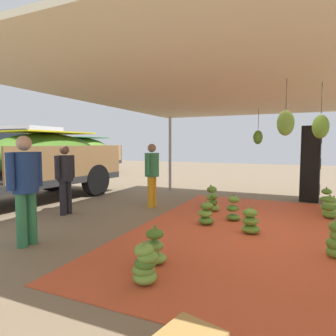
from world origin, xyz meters
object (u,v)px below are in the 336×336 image
at_px(banana_bunch_3, 250,222).
at_px(banana_bunch_9, 326,200).
at_px(banana_bunch_8, 211,198).
at_px(worker_0, 25,182).
at_px(worker_2, 152,170).
at_px(banana_bunch_2, 206,214).
at_px(banana_bunch_7, 214,203).
at_px(banana_bunch_10, 233,209).
at_px(banana_bunch_0, 329,208).
at_px(banana_bunch_4, 155,247).
at_px(worker_1, 65,174).
at_px(banana_bunch_6, 335,241).
at_px(banana_bunch_1, 334,207).
at_px(cargo_truck_far, 65,152).
at_px(cargo_truck_main, 1,159).
at_px(speaker_stack, 311,164).
at_px(banana_bunch_5, 145,265).

distance_m(banana_bunch_3, banana_bunch_9, 3.04).
bearing_deg(banana_bunch_8, worker_0, 152.28).
distance_m(banana_bunch_8, worker_2, 1.69).
height_order(banana_bunch_2, banana_bunch_7, banana_bunch_2).
xyz_separation_m(banana_bunch_10, worker_2, (0.54, 2.23, 0.72)).
relative_size(banana_bunch_0, worker_2, 0.32).
bearing_deg(banana_bunch_4, banana_bunch_2, -2.17).
height_order(banana_bunch_4, worker_1, worker_1).
relative_size(banana_bunch_3, banana_bunch_9, 0.85).
bearing_deg(banana_bunch_6, banana_bunch_9, -2.84).
distance_m(banana_bunch_0, banana_bunch_7, 2.54).
height_order(banana_bunch_1, banana_bunch_4, banana_bunch_4).
bearing_deg(banana_bunch_3, banana_bunch_4, 152.83).
xyz_separation_m(cargo_truck_far, worker_2, (-4.79, -7.44, -0.30)).
relative_size(banana_bunch_3, worker_0, 0.28).
xyz_separation_m(banana_bunch_0, banana_bunch_8, (-0.11, 2.65, 0.03)).
xyz_separation_m(banana_bunch_0, banana_bunch_10, (-1.06, 1.90, 0.01)).
distance_m(banana_bunch_6, cargo_truck_main, 7.67).
height_order(cargo_truck_far, worker_0, cargo_truck_far).
bearing_deg(banana_bunch_0, speaker_stack, 9.10).
xyz_separation_m(banana_bunch_5, banana_bunch_6, (1.77, -2.13, 0.03)).
relative_size(banana_bunch_1, cargo_truck_far, 0.06).
bearing_deg(banana_bunch_3, banana_bunch_1, -35.76).
bearing_deg(banana_bunch_9, worker_0, 135.66).
bearing_deg(worker_0, banana_bunch_8, -27.72).
bearing_deg(banana_bunch_3, banana_bunch_2, 75.65).
bearing_deg(cargo_truck_main, banana_bunch_10, -80.27).
distance_m(banana_bunch_7, banana_bunch_10, 0.90).
height_order(banana_bunch_1, banana_bunch_7, banana_bunch_7).
height_order(banana_bunch_5, worker_2, worker_2).
bearing_deg(cargo_truck_far, banana_bunch_3, -121.04).
xyz_separation_m(banana_bunch_5, cargo_truck_far, (8.59, 9.28, 1.03)).
relative_size(banana_bunch_3, banana_bunch_7, 1.01).
distance_m(banana_bunch_3, banana_bunch_5, 2.63).
height_order(banana_bunch_2, worker_2, worker_2).
height_order(banana_bunch_3, banana_bunch_9, banana_bunch_9).
relative_size(banana_bunch_9, banana_bunch_10, 1.01).
height_order(banana_bunch_2, worker_1, worker_1).
bearing_deg(banana_bunch_8, banana_bunch_5, -175.10).
xyz_separation_m(banana_bunch_5, banana_bunch_10, (3.26, -0.38, 0.02)).
height_order(banana_bunch_4, cargo_truck_main, cargo_truck_main).
bearing_deg(banana_bunch_3, worker_0, 123.26).
xyz_separation_m(banana_bunch_9, banana_bunch_10, (-1.90, 1.92, -0.01)).
relative_size(banana_bunch_2, cargo_truck_far, 0.07).
height_order(cargo_truck_main, cargo_truck_far, same).
bearing_deg(worker_2, banana_bunch_3, -115.92).
height_order(banana_bunch_3, speaker_stack, speaker_stack).
xyz_separation_m(banana_bunch_7, worker_1, (-1.66, 3.10, 0.73)).
height_order(banana_bunch_5, banana_bunch_8, banana_bunch_8).
height_order(banana_bunch_6, banana_bunch_9, banana_bunch_9).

